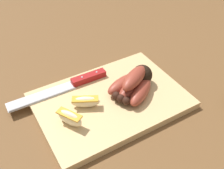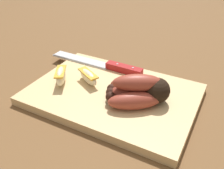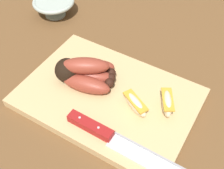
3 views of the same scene
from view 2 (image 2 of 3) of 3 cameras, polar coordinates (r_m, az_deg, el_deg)
ground_plane at (r=0.59m, az=-1.72°, el=-3.20°), size 6.00×6.00×0.00m
cutting_board at (r=0.58m, az=0.14°, el=-2.29°), size 0.38×0.26×0.02m
banana_bunch at (r=0.54m, az=6.15°, el=-1.48°), size 0.14×0.13×0.07m
chefs_knife at (r=0.67m, az=-0.75°, el=4.34°), size 0.28×0.04×0.02m
apple_wedge_near at (r=0.61m, az=-11.67°, el=1.97°), size 0.05×0.07×0.04m
apple_wedge_middle at (r=0.60m, az=-5.48°, el=1.81°), size 0.07×0.05×0.03m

